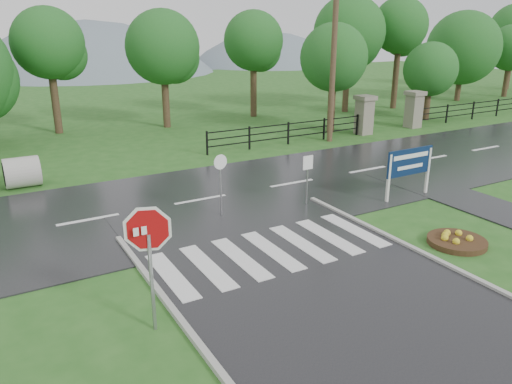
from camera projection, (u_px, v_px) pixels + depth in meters
ground at (402, 346)px, 10.00m from camera, size 120.00×120.00×0.00m
main_road at (201, 201)px, 18.22m from camera, size 90.00×8.00×0.04m
walkway at (496, 210)px, 17.28m from camera, size 2.20×11.00×0.04m
crosswalk at (272, 250)px, 14.09m from camera, size 6.50×2.80×0.02m
pillar_west at (364, 114)px, 28.89m from camera, size 1.00×1.00×2.24m
pillar_east at (414, 109)px, 30.77m from camera, size 1.00×1.00×2.24m
fence_west at (288, 131)px, 26.57m from camera, size 9.58×0.08×1.20m
hills at (69, 186)px, 70.09m from camera, size 102.00×48.00×48.00m
treeline at (123, 131)px, 30.21m from camera, size 83.20×5.20×10.00m
stop_sign at (149, 241)px, 9.91m from camera, size 1.24×0.45×2.94m
estate_billboard at (410, 164)px, 18.09m from camera, size 2.16×0.09×1.89m
flower_bed at (457, 240)px, 14.58m from camera, size 1.69×1.69×0.34m
reg_sign_small at (308, 170)px, 17.38m from camera, size 0.40×0.05×1.82m
reg_sign_round at (221, 177)px, 16.32m from camera, size 0.50×0.10×2.14m
utility_pole_east at (333, 57)px, 26.07m from camera, size 1.58×0.31×8.89m
entrance_tree_left at (334, 58)px, 28.55m from camera, size 3.88×3.88×6.26m
entrance_tree_right at (431, 69)px, 32.64m from camera, size 3.50×3.50×5.08m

